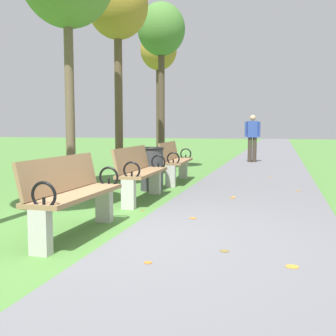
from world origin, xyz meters
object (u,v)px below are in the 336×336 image
object	(u,v)px
park_bench_1	(72,193)
tree_3	(118,9)
park_bench_3	(175,161)
tree_4	(161,33)
tree_5	(159,53)
trash_bin	(152,169)
pedestrian_walking	(252,136)
park_bench_2	(140,172)

from	to	relation	value
park_bench_1	tree_3	world-z (taller)	tree_3
park_bench_3	tree_4	distance (m)	4.05
tree_4	tree_5	bearing A→B (deg)	107.61
tree_4	trash_bin	distance (m)	4.88
park_bench_1	tree_4	xyz separation A→B (m)	(-0.93, 6.99, 3.28)
park_bench_1	park_bench_3	xyz separation A→B (m)	(0.00, 4.80, 0.00)
pedestrian_walking	trash_bin	size ratio (longest dim) A/B	1.93
park_bench_1	park_bench_2	distance (m)	2.37
tree_3	pedestrian_walking	size ratio (longest dim) A/B	2.87
pedestrian_walking	trash_bin	world-z (taller)	pedestrian_walking
tree_4	tree_5	distance (m)	2.90
park_bench_1	park_bench_3	world-z (taller)	same
pedestrian_walking	tree_5	bearing A→B (deg)	-165.54
trash_bin	tree_5	bearing A→B (deg)	104.94
tree_4	pedestrian_walking	bearing A→B (deg)	57.81
park_bench_1	tree_5	distance (m)	10.44
park_bench_1	park_bench_2	world-z (taller)	same
park_bench_1	trash_bin	size ratio (longest dim) A/B	1.91
tree_3	trash_bin	xyz separation A→B (m)	(1.15, -1.21, -3.40)
tree_4	tree_5	xyz separation A→B (m)	(-0.88, 2.76, -0.04)
park_bench_3	tree_3	size ratio (longest dim) A/B	0.35
park_bench_1	tree_5	size ratio (longest dim) A/B	0.36
park_bench_2	tree_3	size ratio (longest dim) A/B	0.35
tree_5	pedestrian_walking	world-z (taller)	tree_5
park_bench_3	tree_3	world-z (taller)	tree_3
tree_3	tree_5	xyz separation A→B (m)	(-0.51, 5.01, -0.10)
park_bench_1	tree_3	xyz separation A→B (m)	(-1.30, 4.74, 3.34)
tree_3	trash_bin	size ratio (longest dim) A/B	5.54
park_bench_1	pedestrian_walking	distance (m)	10.65
tree_3	tree_5	distance (m)	5.04
park_bench_2	pedestrian_walking	distance (m)	8.31
park_bench_2	park_bench_3	size ratio (longest dim) A/B	0.99
park_bench_3	tree_5	distance (m)	6.19
trash_bin	tree_3	bearing A→B (deg)	133.46
park_bench_3	pedestrian_walking	bearing A→B (deg)	77.16
tree_5	trash_bin	distance (m)	7.24
park_bench_2	tree_5	xyz separation A→B (m)	(-1.81, 7.39, 3.24)
park_bench_1	tree_3	bearing A→B (deg)	105.30
tree_4	trash_bin	world-z (taller)	tree_4
tree_4	park_bench_3	bearing A→B (deg)	-67.01
park_bench_2	tree_4	size ratio (longest dim) A/B	0.35
tree_5	pedestrian_walking	bearing A→B (deg)	14.46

